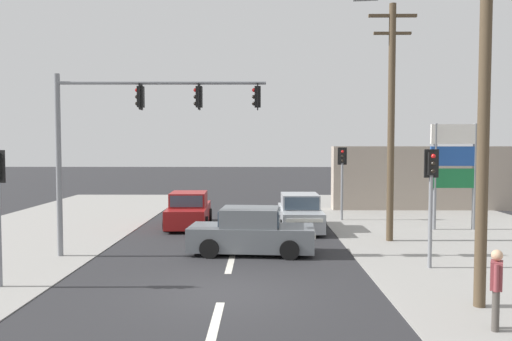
{
  "coord_description": "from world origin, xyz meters",
  "views": [
    {
      "loc": [
        0.95,
        -12.27,
        3.7
      ],
      "look_at": [
        0.78,
        4.0,
        2.85
      ],
      "focal_mm": 35.0,
      "sensor_mm": 36.0,
      "label": 1
    }
  ],
  "objects_px": {
    "pedestal_signal_right_kerb": "(431,188)",
    "sedan_oncoming_mid": "(251,233)",
    "utility_pole_foreground_right": "(479,71)",
    "pedestal_signal_far_median": "(342,171)",
    "traffic_signal_mast": "(131,124)",
    "shopping_plaza_sign": "(455,161)",
    "utility_pole_midground_right": "(391,118)",
    "sedan_receding_far": "(300,214)",
    "sedan_crossing_left": "(189,211)",
    "pedestrian_at_kerb": "(496,285)"
  },
  "relations": [
    {
      "from": "sedan_crossing_left",
      "to": "sedan_oncoming_mid",
      "type": "distance_m",
      "value": 6.28
    },
    {
      "from": "shopping_plaza_sign",
      "to": "pedestrian_at_kerb",
      "type": "relative_size",
      "value": 2.82
    },
    {
      "from": "pedestal_signal_right_kerb",
      "to": "sedan_receding_far",
      "type": "bearing_deg",
      "value": 116.3
    },
    {
      "from": "utility_pole_foreground_right",
      "to": "shopping_plaza_sign",
      "type": "bearing_deg",
      "value": 71.15
    },
    {
      "from": "pedestal_signal_far_median",
      "to": "sedan_oncoming_mid",
      "type": "bearing_deg",
      "value": -119.87
    },
    {
      "from": "utility_pole_foreground_right",
      "to": "shopping_plaza_sign",
      "type": "relative_size",
      "value": 2.16
    },
    {
      "from": "sedan_oncoming_mid",
      "to": "pedestal_signal_far_median",
      "type": "bearing_deg",
      "value": 60.13
    },
    {
      "from": "utility_pole_foreground_right",
      "to": "utility_pole_midground_right",
      "type": "relative_size",
      "value": 1.11
    },
    {
      "from": "pedestal_signal_far_median",
      "to": "sedan_receding_far",
      "type": "height_order",
      "value": "pedestal_signal_far_median"
    },
    {
      "from": "traffic_signal_mast",
      "to": "sedan_oncoming_mid",
      "type": "distance_m",
      "value": 5.39
    },
    {
      "from": "utility_pole_midground_right",
      "to": "sedan_oncoming_mid",
      "type": "bearing_deg",
      "value": -157.49
    },
    {
      "from": "traffic_signal_mast",
      "to": "shopping_plaza_sign",
      "type": "xyz_separation_m",
      "value": [
        12.61,
        5.25,
        -1.37
      ]
    },
    {
      "from": "utility_pole_foreground_right",
      "to": "sedan_crossing_left",
      "type": "xyz_separation_m",
      "value": [
        -8.09,
        11.13,
        -4.63
      ]
    },
    {
      "from": "utility_pole_foreground_right",
      "to": "sedan_oncoming_mid",
      "type": "relative_size",
      "value": 2.29
    },
    {
      "from": "utility_pole_midground_right",
      "to": "traffic_signal_mast",
      "type": "bearing_deg",
      "value": -163.72
    },
    {
      "from": "utility_pole_midground_right",
      "to": "pedestal_signal_right_kerb",
      "type": "xyz_separation_m",
      "value": [
        0.12,
        -4.2,
        -2.3
      ]
    },
    {
      "from": "utility_pole_foreground_right",
      "to": "utility_pole_midground_right",
      "type": "height_order",
      "value": "utility_pole_foreground_right"
    },
    {
      "from": "sedan_crossing_left",
      "to": "traffic_signal_mast",
      "type": "bearing_deg",
      "value": -99.35
    },
    {
      "from": "utility_pole_midground_right",
      "to": "sedan_oncoming_mid",
      "type": "relative_size",
      "value": 2.06
    },
    {
      "from": "utility_pole_foreground_right",
      "to": "utility_pole_midground_right",
      "type": "distance_m",
      "value": 7.77
    },
    {
      "from": "utility_pole_foreground_right",
      "to": "pedestal_signal_far_median",
      "type": "relative_size",
      "value": 2.79
    },
    {
      "from": "utility_pole_midground_right",
      "to": "shopping_plaza_sign",
      "type": "bearing_deg",
      "value": 36.81
    },
    {
      "from": "utility_pole_foreground_right",
      "to": "sedan_oncoming_mid",
      "type": "distance_m",
      "value": 8.89
    },
    {
      "from": "shopping_plaza_sign",
      "to": "utility_pole_foreground_right",
      "type": "bearing_deg",
      "value": -108.85
    },
    {
      "from": "utility_pole_midground_right",
      "to": "pedestal_signal_far_median",
      "type": "bearing_deg",
      "value": 100.5
    },
    {
      "from": "shopping_plaza_sign",
      "to": "sedan_receding_far",
      "type": "bearing_deg",
      "value": 179.9
    },
    {
      "from": "pedestal_signal_right_kerb",
      "to": "shopping_plaza_sign",
      "type": "xyz_separation_m",
      "value": [
        3.31,
        6.77,
        0.57
      ]
    },
    {
      "from": "sedan_receding_far",
      "to": "utility_pole_foreground_right",
      "type": "bearing_deg",
      "value": -73.05
    },
    {
      "from": "utility_pole_midground_right",
      "to": "sedan_crossing_left",
      "type": "bearing_deg",
      "value": 157.53
    },
    {
      "from": "utility_pole_foreground_right",
      "to": "sedan_crossing_left",
      "type": "bearing_deg",
      "value": 126.03
    },
    {
      "from": "pedestal_signal_right_kerb",
      "to": "shopping_plaza_sign",
      "type": "relative_size",
      "value": 0.77
    },
    {
      "from": "pedestal_signal_far_median",
      "to": "pedestrian_at_kerb",
      "type": "xyz_separation_m",
      "value": [
        0.71,
        -14.46,
        -1.49
      ]
    },
    {
      "from": "utility_pole_foreground_right",
      "to": "sedan_receding_far",
      "type": "relative_size",
      "value": 2.34
    },
    {
      "from": "shopping_plaza_sign",
      "to": "pedestal_signal_right_kerb",
      "type": "bearing_deg",
      "value": -116.09
    },
    {
      "from": "pedestal_signal_right_kerb",
      "to": "sedan_oncoming_mid",
      "type": "xyz_separation_m",
      "value": [
        -5.37,
        2.02,
        -1.71
      ]
    },
    {
      "from": "shopping_plaza_sign",
      "to": "pedestrian_at_kerb",
      "type": "distance_m",
      "value": 12.49
    },
    {
      "from": "utility_pole_midground_right",
      "to": "pedestrian_at_kerb",
      "type": "height_order",
      "value": "utility_pole_midground_right"
    },
    {
      "from": "sedan_oncoming_mid",
      "to": "sedan_receding_far",
      "type": "relative_size",
      "value": 1.02
    },
    {
      "from": "shopping_plaza_sign",
      "to": "pedestal_signal_far_median",
      "type": "bearing_deg",
      "value": 148.48
    },
    {
      "from": "utility_pole_midground_right",
      "to": "sedan_oncoming_mid",
      "type": "xyz_separation_m",
      "value": [
        -5.25,
        -2.18,
        -4.02
      ]
    },
    {
      "from": "sedan_oncoming_mid",
      "to": "pedestrian_at_kerb",
      "type": "distance_m",
      "value": 8.61
    },
    {
      "from": "shopping_plaza_sign",
      "to": "pedestrian_at_kerb",
      "type": "xyz_separation_m",
      "value": [
        -3.7,
        -11.76,
        -2.06
      ]
    },
    {
      "from": "sedan_crossing_left",
      "to": "sedan_oncoming_mid",
      "type": "xyz_separation_m",
      "value": [
        2.93,
        -5.56,
        0.0
      ]
    },
    {
      "from": "utility_pole_midground_right",
      "to": "pedestrian_at_kerb",
      "type": "xyz_separation_m",
      "value": [
        -0.27,
        -9.19,
        -3.79
      ]
    },
    {
      "from": "pedestal_signal_right_kerb",
      "to": "sedan_receding_far",
      "type": "height_order",
      "value": "pedestal_signal_right_kerb"
    },
    {
      "from": "sedan_oncoming_mid",
      "to": "traffic_signal_mast",
      "type": "bearing_deg",
      "value": -172.68
    },
    {
      "from": "utility_pole_midground_right",
      "to": "sedan_crossing_left",
      "type": "xyz_separation_m",
      "value": [
        -8.18,
        3.38,
        -4.02
      ]
    },
    {
      "from": "sedan_crossing_left",
      "to": "sedan_receding_far",
      "type": "xyz_separation_m",
      "value": [
        4.95,
        -0.81,
        0.0
      ]
    },
    {
      "from": "utility_pole_foreground_right",
      "to": "pedestal_signal_far_median",
      "type": "distance_m",
      "value": 13.36
    },
    {
      "from": "utility_pole_midground_right",
      "to": "traffic_signal_mast",
      "type": "relative_size",
      "value": 1.3
    }
  ]
}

